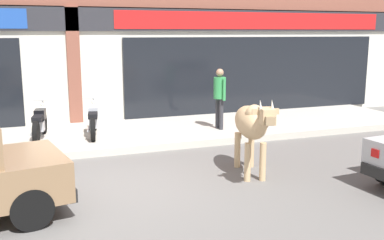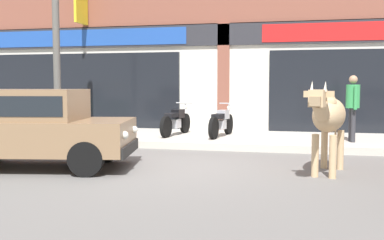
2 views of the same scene
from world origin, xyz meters
TOP-DOWN VIEW (x-y plane):
  - ground_plane at (0.00, 0.00)m, footprint 90.00×90.00m
  - sidewalk at (0.00, 3.85)m, footprint 19.00×3.30m
  - cow at (2.66, -0.08)m, footprint 0.88×2.12m
  - motorcycle_0 at (-1.04, 3.72)m, footprint 0.60×1.80m
  - motorcycle_1 at (0.23, 3.67)m, footprint 0.60×1.80m
  - pedestrian at (3.47, 3.26)m, footprint 0.32×0.49m

SIDE VIEW (x-z plane):
  - ground_plane at x=0.00m, z-range 0.00..0.00m
  - sidewalk at x=0.00m, z-range 0.00..0.17m
  - motorcycle_0 at x=-1.04m, z-range 0.12..0.99m
  - motorcycle_1 at x=0.23m, z-range 0.12..0.99m
  - cow at x=2.66m, z-range 0.20..1.81m
  - pedestrian at x=3.47m, z-range 0.35..1.95m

